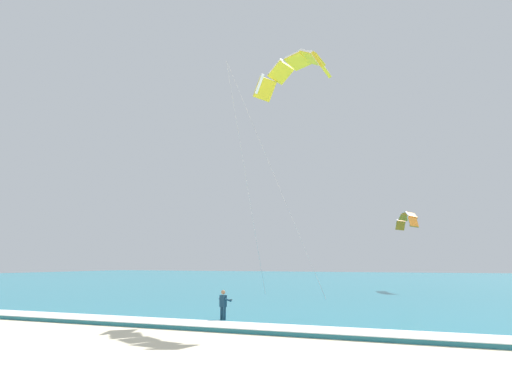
# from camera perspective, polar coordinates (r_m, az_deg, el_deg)

# --- Properties ---
(sea) EXTENTS (200.00, 120.00, 0.20)m
(sea) POSITION_cam_1_polar(r_m,az_deg,el_deg) (81.07, 16.83, -9.74)
(sea) COLOR teal
(sea) RESTS_ON ground
(surf_foam) EXTENTS (200.00, 2.20, 0.04)m
(surf_foam) POSITION_cam_1_polar(r_m,az_deg,el_deg) (23.41, 0.80, -15.10)
(surf_foam) COLOR white
(surf_foam) RESTS_ON sea
(surfboard) EXTENTS (0.82, 1.47, 0.09)m
(surfboard) POSITION_cam_1_polar(r_m,az_deg,el_deg) (26.28, -3.79, -14.72)
(surfboard) COLOR #239EC6
(surfboard) RESTS_ON ground
(kitesurfer) EXTENTS (0.62, 0.61, 1.69)m
(kitesurfer) POSITION_cam_1_polar(r_m,az_deg,el_deg) (26.20, -3.74, -12.73)
(kitesurfer) COLOR #143347
(kitesurfer) RESTS_ON ground
(kite_primary) EXTENTS (5.76, 5.70, 14.53)m
(kite_primary) POSITION_cam_1_polar(r_m,az_deg,el_deg) (31.41, 4.32, 13.75)
(kite_primary) COLOR yellow
(kite_distant) EXTENTS (2.82, 4.94, 1.83)m
(kite_distant) POSITION_cam_1_polar(r_m,az_deg,el_deg) (54.11, 16.84, -2.92)
(kite_distant) COLOR orange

